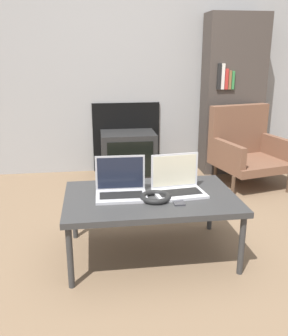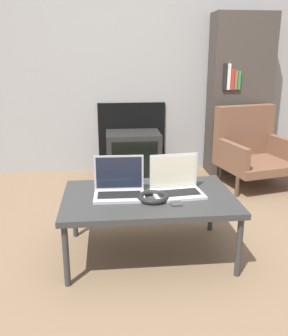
{
  "view_description": "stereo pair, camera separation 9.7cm",
  "coord_description": "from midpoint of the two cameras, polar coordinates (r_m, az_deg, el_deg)",
  "views": [
    {
      "loc": [
        -0.35,
        -1.96,
        1.28
      ],
      "look_at": [
        0.0,
        0.53,
        0.5
      ],
      "focal_mm": 40.0,
      "sensor_mm": 36.0,
      "label": 1
    },
    {
      "loc": [
        -0.25,
        -1.97,
        1.28
      ],
      "look_at": [
        0.0,
        0.53,
        0.5
      ],
      "focal_mm": 40.0,
      "sensor_mm": 36.0,
      "label": 2
    }
  ],
  "objects": [
    {
      "name": "laptop_right",
      "position": [
        2.41,
        3.99,
        -2.49
      ],
      "size": [
        0.34,
        0.25,
        0.24
      ],
      "rotation": [
        0.0,
        0.0,
        0.11
      ],
      "color": "silver",
      "rests_on": "table"
    },
    {
      "name": "armchair",
      "position": [
        3.9,
        14.58,
        3.16
      ],
      "size": [
        0.77,
        0.75,
        0.77
      ],
      "rotation": [
        0.0,
        0.0,
        0.23
      ],
      "color": "brown",
      "rests_on": "ground_plane"
    },
    {
      "name": "tv",
      "position": [
        4.0,
        -3.1,
        2.07
      ],
      "size": [
        0.57,
        0.43,
        0.48
      ],
      "color": "black",
      "rests_on": "ground_plane"
    },
    {
      "name": "wall_back",
      "position": [
        4.12,
        -3.97,
        17.24
      ],
      "size": [
        7.0,
        0.08,
        2.6
      ],
      "color": "#999999",
      "rests_on": "ground_plane"
    },
    {
      "name": "bookshelf",
      "position": [
        4.2,
        12.67,
        10.72
      ],
      "size": [
        0.63,
        0.32,
        1.67
      ],
      "color": "#3F3833",
      "rests_on": "ground_plane"
    },
    {
      "name": "headphones",
      "position": [
        2.3,
        0.54,
        -4.46
      ],
      "size": [
        0.19,
        0.19,
        0.03
      ],
      "color": "black",
      "rests_on": "table"
    },
    {
      "name": "laptop_left",
      "position": [
        2.37,
        -4.72,
        -2.9
      ],
      "size": [
        0.32,
        0.23,
        0.24
      ],
      "rotation": [
        0.0,
        0.0,
        -0.03
      ],
      "color": "#B2B2B7",
      "rests_on": "table"
    },
    {
      "name": "table",
      "position": [
        2.38,
        -0.18,
        -4.95
      ],
      "size": [
        1.08,
        0.69,
        0.41
      ],
      "color": "#333333",
      "rests_on": "ground_plane"
    },
    {
      "name": "ground_plane",
      "position": [
        2.36,
        0.61,
        -15.65
      ],
      "size": [
        14.0,
        14.0,
        0.0
      ],
      "primitive_type": "plane",
      "color": "#7A6047"
    },
    {
      "name": "phone",
      "position": [
        2.28,
        3.96,
        -5.1
      ],
      "size": [
        0.07,
        0.13,
        0.01
      ],
      "color": "#333338",
      "rests_on": "table"
    }
  ]
}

